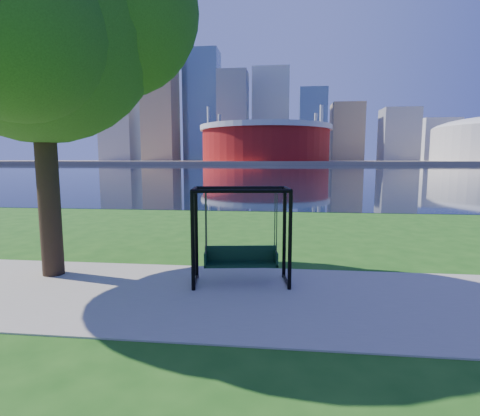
# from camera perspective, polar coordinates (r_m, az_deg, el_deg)

# --- Properties ---
(ground) EXTENTS (900.00, 900.00, 0.00)m
(ground) POSITION_cam_1_polar(r_m,az_deg,el_deg) (8.18, -1.67, -12.14)
(ground) COLOR #1E5114
(ground) RESTS_ON ground
(path) EXTENTS (120.00, 4.00, 0.03)m
(path) POSITION_cam_1_polar(r_m,az_deg,el_deg) (7.71, -2.21, -13.26)
(path) COLOR #9E937F
(path) RESTS_ON ground
(river) EXTENTS (900.00, 180.00, 0.02)m
(river) POSITION_cam_1_polar(r_m,az_deg,el_deg) (109.67, 5.91, 5.89)
(river) COLOR black
(river) RESTS_ON ground
(far_bank) EXTENTS (900.00, 228.00, 2.00)m
(far_bank) POSITION_cam_1_polar(r_m,az_deg,el_deg) (313.64, 6.30, 6.99)
(far_bank) COLOR #937F60
(far_bank) RESTS_ON ground
(stadium) EXTENTS (83.00, 83.00, 32.00)m
(stadium) POSITION_cam_1_polar(r_m,az_deg,el_deg) (243.16, 3.89, 10.04)
(stadium) COLOR maroon
(stadium) RESTS_ON far_bank
(skyline) EXTENTS (392.00, 66.00, 96.50)m
(skyline) POSITION_cam_1_polar(r_m,az_deg,el_deg) (328.75, 5.63, 13.10)
(skyline) COLOR gray
(skyline) RESTS_ON far_bank
(swing) EXTENTS (2.20, 1.19, 2.14)m
(swing) POSITION_cam_1_polar(r_m,az_deg,el_deg) (8.16, 0.14, -4.61)
(swing) COLOR black
(swing) RESTS_ON ground
(park_tree) EXTENTS (6.84, 6.18, 8.50)m
(park_tree) POSITION_cam_1_polar(r_m,az_deg,el_deg) (10.29, -28.62, 24.45)
(park_tree) COLOR black
(park_tree) RESTS_ON ground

